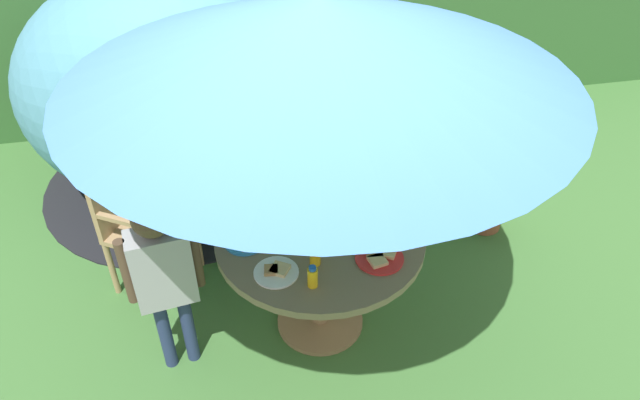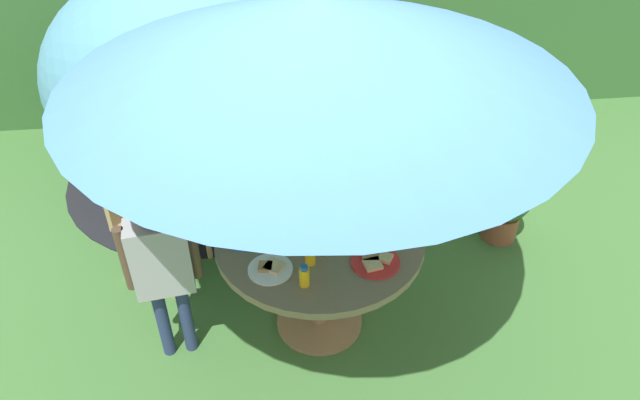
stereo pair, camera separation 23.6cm
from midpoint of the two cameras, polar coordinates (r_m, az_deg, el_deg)
ground_plane at (r=3.76m, az=1.79°, el=-12.06°), size 10.00×10.00×0.02m
hedge_backdrop at (r=5.80m, az=-2.27°, el=18.09°), size 9.00×0.70×1.87m
garden_table at (r=3.32m, az=1.99°, el=-5.22°), size 1.17×1.17×0.73m
patio_umbrella at (r=2.64m, az=2.58°, el=15.42°), size 2.39×2.39×2.05m
wooden_chair at (r=3.89m, az=-15.23°, el=-0.04°), size 0.61×0.62×1.03m
dome_tent at (r=4.65m, az=-11.50°, el=11.32°), size 2.57×2.57×1.73m
potted_plant at (r=4.39m, az=19.23°, el=-0.30°), size 0.37×0.37×0.55m
child_in_blue_shirt at (r=3.92m, az=-0.46°, el=4.74°), size 0.20×0.39×1.15m
child_in_grey_shirt at (r=3.14m, az=-13.37°, el=-5.53°), size 0.40×0.21×1.19m
snack_bowl at (r=3.32m, az=0.96°, el=-1.34°), size 0.15×0.15×0.08m
plate_center_front at (r=3.08m, az=7.65°, el=-6.04°), size 0.26×0.26×0.03m
plate_back_edge at (r=3.02m, az=-2.66°, el=-6.82°), size 0.23×0.23×0.03m
plate_near_right at (r=3.30m, az=5.17°, el=-2.29°), size 0.21×0.21×0.03m
plate_far_left at (r=3.21m, az=-5.44°, el=-3.61°), size 0.23×0.23×0.03m
juice_bottle_near_left at (r=2.90m, az=0.80°, el=-7.58°), size 0.05×0.05×0.13m
juice_bottle_far_right at (r=3.02m, az=1.26°, el=-5.59°), size 0.06×0.06×0.11m
juice_bottle_center_back at (r=3.52m, az=6.61°, el=1.24°), size 0.05×0.05×0.11m
juice_bottle_mid_left at (r=3.33m, az=8.53°, el=-1.36°), size 0.06×0.06×0.11m
cup_near at (r=3.56m, az=1.26°, el=1.69°), size 0.07×0.07×0.07m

